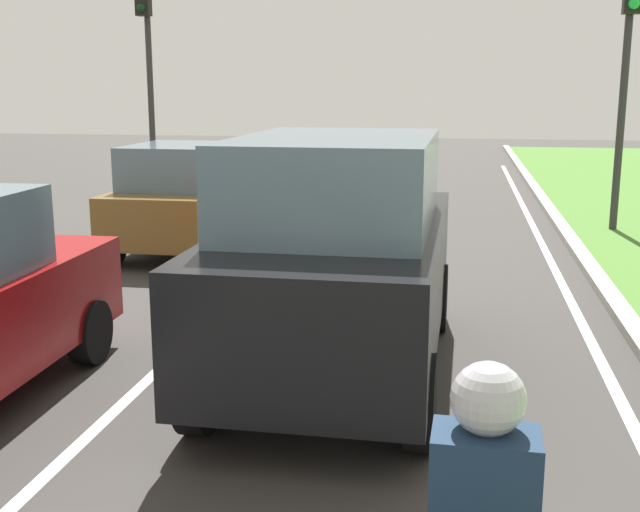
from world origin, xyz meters
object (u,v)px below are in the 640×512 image
(car_hatchback_far, at_px, (184,198))
(traffic_light_overhead_left, at_px, (147,45))
(rider_person, at_px, (483,501))
(traffic_light_near_right, at_px, (628,43))
(car_suv_ahead, at_px, (338,255))

(car_hatchback_far, height_order, traffic_light_overhead_left, traffic_light_overhead_left)
(rider_person, height_order, traffic_light_near_right, traffic_light_near_right)
(car_suv_ahead, distance_m, rider_person, 4.52)
(car_suv_ahead, height_order, traffic_light_near_right, traffic_light_near_right)
(traffic_light_overhead_left, bearing_deg, car_suv_ahead, -60.27)
(rider_person, bearing_deg, car_hatchback_far, 116.92)
(car_hatchback_far, bearing_deg, traffic_light_overhead_left, 116.93)
(car_suv_ahead, distance_m, car_hatchback_far, 6.33)
(traffic_light_near_right, xyz_separation_m, traffic_light_overhead_left, (-10.03, 2.41, 0.16))
(car_hatchback_far, height_order, rider_person, car_hatchback_far)
(traffic_light_near_right, bearing_deg, car_hatchback_far, -158.87)
(car_hatchback_far, xyz_separation_m, traffic_light_overhead_left, (-2.66, 5.26, 2.72))
(rider_person, xyz_separation_m, traffic_light_overhead_left, (-7.27, 14.96, 2.42))
(traffic_light_overhead_left, bearing_deg, rider_person, -64.08)
(car_hatchback_far, distance_m, rider_person, 10.74)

